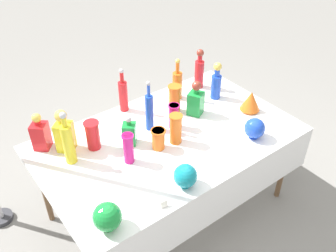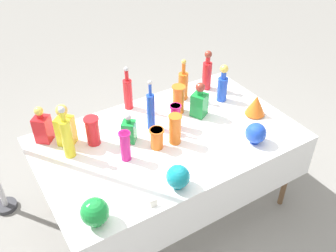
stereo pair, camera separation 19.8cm
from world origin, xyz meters
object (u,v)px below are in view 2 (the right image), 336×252
(square_decanter_0, at_px, (199,102))
(slender_vase_5, at_px, (125,145))
(square_decanter_2, at_px, (129,131))
(fluted_vase_0, at_px, (256,105))
(round_bowl_2, at_px, (256,133))
(slender_vase_4, at_px, (175,128))
(tall_bottle_1, at_px, (207,72))
(tall_bottle_5, at_px, (151,110))
(slender_vase_1, at_px, (93,130))
(slender_vase_3, at_px, (175,116))
(tall_bottle_3, at_px, (183,84))
(tall_bottle_4, at_px, (128,92))
(tall_bottle_2, at_px, (67,136))
(square_decanter_1, at_px, (65,127))
(round_bowl_1, at_px, (95,212))
(slender_vase_2, at_px, (178,98))
(slender_vase_0, at_px, (157,138))
(square_decanter_3, at_px, (43,127))
(round_bowl_0, at_px, (178,177))
(tall_bottle_0, at_px, (223,85))

(square_decanter_0, distance_m, slender_vase_5, 0.75)
(square_decanter_0, height_order, square_decanter_2, square_decanter_0)
(square_decanter_2, relative_size, fluted_vase_0, 1.35)
(round_bowl_2, bearing_deg, slender_vase_4, 147.95)
(tall_bottle_1, distance_m, square_decanter_2, 0.97)
(tall_bottle_5, relative_size, round_bowl_2, 2.57)
(slender_vase_1, relative_size, slender_vase_3, 1.10)
(slender_vase_5, bearing_deg, tall_bottle_3, 30.25)
(tall_bottle_1, height_order, tall_bottle_4, tall_bottle_4)
(fluted_vase_0, height_order, round_bowl_2, fluted_vase_0)
(tall_bottle_2, relative_size, tall_bottle_3, 1.11)
(square_decanter_1, height_order, slender_vase_4, square_decanter_1)
(square_decanter_2, xyz_separation_m, round_bowl_1, (-0.50, -0.56, -0.00))
(slender_vase_2, bearing_deg, slender_vase_3, -129.19)
(slender_vase_2, bearing_deg, tall_bottle_5, -165.94)
(square_decanter_2, height_order, slender_vase_0, square_decanter_2)
(square_decanter_2, bearing_deg, slender_vase_0, -52.25)
(slender_vase_1, bearing_deg, fluted_vase_0, -15.37)
(slender_vase_1, distance_m, slender_vase_3, 0.62)
(square_decanter_0, distance_m, slender_vase_3, 0.25)
(round_bowl_1, bearing_deg, tall_bottle_1, 31.65)
(tall_bottle_5, height_order, slender_vase_5, tall_bottle_5)
(round_bowl_1, bearing_deg, tall_bottle_5, 41.04)
(square_decanter_3, bearing_deg, tall_bottle_5, -20.57)
(square_decanter_2, distance_m, slender_vase_1, 0.26)
(tall_bottle_1, bearing_deg, slender_vase_3, -147.77)
(slender_vase_0, relative_size, slender_vase_3, 0.79)
(slender_vase_5, bearing_deg, tall_bottle_5, 34.34)
(tall_bottle_2, bearing_deg, round_bowl_1, -96.95)
(square_decanter_3, bearing_deg, fluted_vase_0, -20.16)
(tall_bottle_1, bearing_deg, slender_vase_5, -155.26)
(round_bowl_0, bearing_deg, slender_vase_4, 59.79)
(slender_vase_0, bearing_deg, square_decanter_1, 144.07)
(tall_bottle_1, xyz_separation_m, square_decanter_1, (-1.31, -0.10, -0.01))
(tall_bottle_0, bearing_deg, tall_bottle_5, -177.63)
(tall_bottle_2, height_order, tall_bottle_3, tall_bottle_2)
(tall_bottle_5, bearing_deg, round_bowl_0, -104.77)
(tall_bottle_3, bearing_deg, slender_vase_0, -139.24)
(slender_vase_0, relative_size, round_bowl_2, 0.98)
(square_decanter_2, bearing_deg, tall_bottle_0, 5.30)
(tall_bottle_3, distance_m, slender_vase_3, 0.42)
(slender_vase_1, bearing_deg, square_decanter_0, -7.20)
(tall_bottle_1, distance_m, slender_vase_4, 0.81)
(slender_vase_1, relative_size, slender_vase_5, 0.97)
(square_decanter_0, height_order, round_bowl_0, square_decanter_0)
(tall_bottle_4, distance_m, slender_vase_2, 0.41)
(tall_bottle_1, height_order, slender_vase_0, tall_bottle_1)
(tall_bottle_3, bearing_deg, tall_bottle_0, -36.40)
(tall_bottle_5, height_order, slender_vase_2, tall_bottle_5)
(tall_bottle_4, distance_m, square_decanter_2, 0.44)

